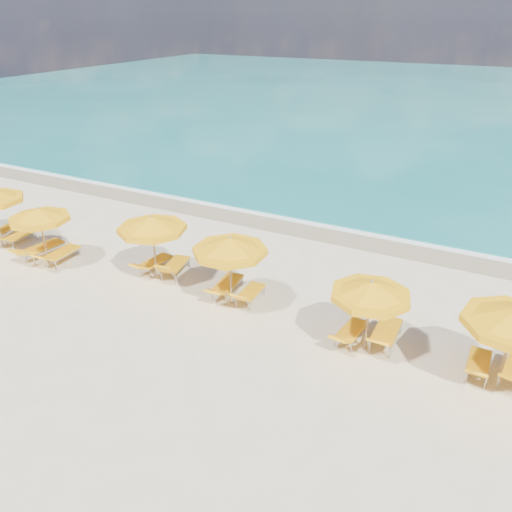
% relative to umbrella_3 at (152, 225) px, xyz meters
% --- Properties ---
extents(ground_plane, '(120.00, 120.00, 0.00)m').
position_rel_umbrella_3_xyz_m(ground_plane, '(3.54, -0.40, -2.11)').
color(ground_plane, beige).
extents(ocean, '(120.00, 80.00, 0.30)m').
position_rel_umbrella_3_xyz_m(ocean, '(3.54, 47.60, -2.11)').
color(ocean, '#136F6E').
rests_on(ocean, ground).
extents(wet_sand_band, '(120.00, 2.60, 0.01)m').
position_rel_umbrella_3_xyz_m(wet_sand_band, '(3.54, 7.00, -2.11)').
color(wet_sand_band, tan).
rests_on(wet_sand_band, ground).
extents(foam_line, '(120.00, 1.20, 0.03)m').
position_rel_umbrella_3_xyz_m(foam_line, '(3.54, 7.80, -2.11)').
color(foam_line, white).
rests_on(foam_line, ground).
extents(whitecap_near, '(14.00, 0.36, 0.05)m').
position_rel_umbrella_3_xyz_m(whitecap_near, '(-2.46, 16.60, -2.11)').
color(whitecap_near, white).
rests_on(whitecap_near, ground).
extents(umbrella_2, '(2.69, 2.69, 2.30)m').
position_rel_umbrella_3_xyz_m(umbrella_2, '(-4.57, -0.91, -0.16)').
color(umbrella_2, tan).
rests_on(umbrella_2, ground).
extents(umbrella_3, '(2.70, 2.70, 2.48)m').
position_rel_umbrella_3_xyz_m(umbrella_3, '(0.00, 0.00, 0.00)').
color(umbrella_3, tan).
rests_on(umbrella_3, ground).
extents(umbrella_4, '(3.20, 3.20, 2.47)m').
position_rel_umbrella_3_xyz_m(umbrella_4, '(3.32, -0.29, -0.01)').
color(umbrella_4, tan).
rests_on(umbrella_4, ground).
extents(umbrella_5, '(2.58, 2.58, 2.29)m').
position_rel_umbrella_3_xyz_m(umbrella_5, '(8.02, -0.72, -0.16)').
color(umbrella_5, tan).
rests_on(umbrella_5, ground).
extents(lounger_1_left, '(0.92, 1.82, 0.84)m').
position_rel_umbrella_3_xyz_m(lounger_1_left, '(-8.06, -0.10, -1.89)').
color(lounger_1_left, '#A5A8AD').
rests_on(lounger_1_left, ground).
extents(lounger_1_right, '(0.63, 1.77, 0.71)m').
position_rel_umbrella_3_xyz_m(lounger_1_right, '(-7.00, -0.22, -1.90)').
color(lounger_1_right, '#A5A8AD').
rests_on(lounger_1_right, ground).
extents(lounger_2_left, '(0.94, 2.14, 0.74)m').
position_rel_umbrella_3_xyz_m(lounger_2_left, '(-5.08, -0.65, -1.87)').
color(lounger_2_left, '#A5A8AD').
rests_on(lounger_2_left, ground).
extents(lounger_2_right, '(0.70, 1.96, 0.78)m').
position_rel_umbrella_3_xyz_m(lounger_2_right, '(-4.07, -0.68, -1.88)').
color(lounger_2_right, '#A5A8AD').
rests_on(lounger_2_right, ground).
extents(lounger_3_left, '(0.78, 1.85, 0.67)m').
position_rel_umbrella_3_xyz_m(lounger_3_left, '(-0.40, 0.45, -1.90)').
color(lounger_3_left, '#A5A8AD').
rests_on(lounger_3_left, ground).
extents(lounger_3_right, '(0.97, 1.92, 0.90)m').
position_rel_umbrella_3_xyz_m(lounger_3_right, '(0.46, 0.51, -1.88)').
color(lounger_3_right, '#A5A8AD').
rests_on(lounger_3_right, ground).
extents(lounger_4_left, '(0.81, 2.00, 0.74)m').
position_rel_umbrella_3_xyz_m(lounger_4_left, '(2.89, 0.17, -1.88)').
color(lounger_4_left, '#A5A8AD').
rests_on(lounger_4_left, ground).
extents(lounger_4_right, '(0.63, 1.70, 0.79)m').
position_rel_umbrella_3_xyz_m(lounger_4_right, '(3.84, 0.06, -1.90)').
color(lounger_4_right, '#A5A8AD').
rests_on(lounger_4_right, ground).
extents(lounger_5_left, '(0.78, 1.80, 0.70)m').
position_rel_umbrella_3_xyz_m(lounger_5_left, '(7.53, -0.52, -1.90)').
color(lounger_5_left, '#A5A8AD').
rests_on(lounger_5_left, ground).
extents(lounger_5_right, '(0.70, 2.02, 0.86)m').
position_rel_umbrella_3_xyz_m(lounger_5_right, '(8.47, -0.19, -1.87)').
color(lounger_5_right, '#A5A8AD').
rests_on(lounger_5_right, ground).
extents(lounger_6_left, '(0.61, 1.71, 0.78)m').
position_rel_umbrella_3_xyz_m(lounger_6_left, '(11.02, -0.42, -1.90)').
color(lounger_6_left, '#A5A8AD').
rests_on(lounger_6_left, ground).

